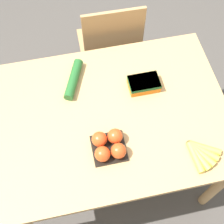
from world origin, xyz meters
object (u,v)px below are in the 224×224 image
at_px(banana_bunch, 200,153).
at_px(tomato_pack, 109,145).
at_px(chair, 110,49).
at_px(carrot_bag, 144,83).
at_px(cucumber_near, 74,79).

distance_m(banana_bunch, tomato_pack, 0.45).
bearing_deg(chair, carrot_bag, 98.84).
xyz_separation_m(banana_bunch, tomato_pack, (-0.44, 0.12, 0.03)).
xyz_separation_m(chair, banana_bunch, (0.25, -0.99, 0.30)).
relative_size(carrot_bag, cucumber_near, 0.67).
relative_size(chair, banana_bunch, 5.47).
distance_m(banana_bunch, cucumber_near, 0.78).
bearing_deg(tomato_pack, cucumber_near, 104.20).
bearing_deg(carrot_bag, banana_bunch, -68.96).
distance_m(chair, banana_bunch, 1.06).
height_order(chair, cucumber_near, chair).
xyz_separation_m(chair, tomato_pack, (-0.19, -0.87, 0.33)).
bearing_deg(cucumber_near, chair, 55.27).
height_order(chair, carrot_bag, chair).
distance_m(tomato_pack, carrot_bag, 0.42).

